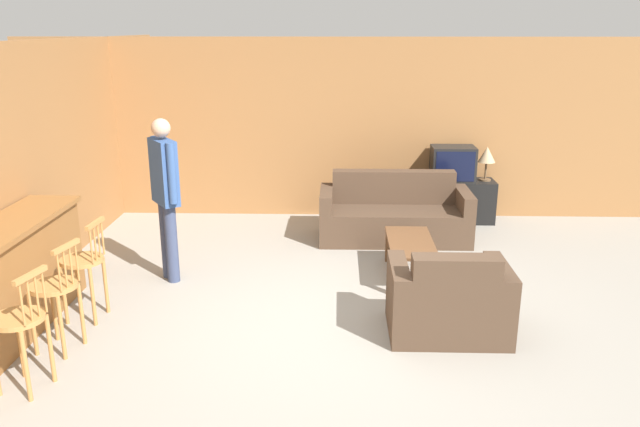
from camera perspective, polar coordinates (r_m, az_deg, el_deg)
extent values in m
plane|color=gray|center=(6.04, 1.39, -10.23)|extent=(24.00, 24.00, 0.00)
cube|color=#9E6B3D|center=(9.21, 1.60, 7.75)|extent=(9.40, 0.08, 2.60)
cube|color=#9E6B3D|center=(7.64, -24.11, 4.44)|extent=(0.08, 8.71, 2.60)
cylinder|color=#B77F42|center=(5.34, -25.93, -8.62)|extent=(0.48, 0.48, 0.04)
cylinder|color=#B77F42|center=(5.65, -25.71, -10.71)|extent=(0.04, 0.04, 0.59)
cylinder|color=#B77F42|center=(5.48, -23.41, -11.27)|extent=(0.04, 0.04, 0.59)
cylinder|color=#B77F42|center=(5.29, -25.30, -12.54)|extent=(0.04, 0.04, 0.59)
cylinder|color=#B77F42|center=(5.24, -23.91, -6.57)|extent=(0.02, 0.02, 0.33)
cylinder|color=#B77F42|center=(5.18, -24.46, -6.89)|extent=(0.02, 0.02, 0.33)
cylinder|color=#B77F42|center=(5.13, -25.02, -7.22)|extent=(0.02, 0.02, 0.33)
cylinder|color=#B77F42|center=(5.07, -25.59, -7.55)|extent=(0.02, 0.02, 0.33)
cube|color=#B77F42|center=(5.09, -24.99, -5.15)|extent=(0.11, 0.34, 0.04)
cylinder|color=#B77F42|center=(5.84, -23.20, -6.10)|extent=(0.48, 0.48, 0.04)
cylinder|color=#B77F42|center=(6.15, -23.13, -8.14)|extent=(0.04, 0.04, 0.59)
cylinder|color=#B77F42|center=(5.95, -24.77, -9.18)|extent=(0.04, 0.04, 0.59)
cylinder|color=#B77F42|center=(5.99, -20.95, -8.56)|extent=(0.04, 0.04, 0.59)
cylinder|color=#B77F42|center=(5.78, -22.56, -9.65)|extent=(0.04, 0.04, 0.59)
cylinder|color=#B77F42|center=(5.77, -21.33, -4.18)|extent=(0.02, 0.02, 0.33)
cylinder|color=#B77F42|center=(5.71, -21.80, -4.45)|extent=(0.02, 0.02, 0.33)
cylinder|color=#B77F42|center=(5.65, -22.27, -4.72)|extent=(0.02, 0.02, 0.33)
cylinder|color=#B77F42|center=(5.59, -22.75, -5.01)|extent=(0.02, 0.02, 0.33)
cube|color=#B77F42|center=(5.62, -22.24, -2.83)|extent=(0.11, 0.34, 0.04)
cylinder|color=#B77F42|center=(6.36, -20.95, -3.99)|extent=(0.43, 0.43, 0.04)
cylinder|color=#B77F42|center=(6.65, -21.23, -6.02)|extent=(0.04, 0.04, 0.59)
cylinder|color=#B77F42|center=(6.43, -22.35, -6.96)|extent=(0.04, 0.04, 0.59)
cylinder|color=#B77F42|center=(6.53, -19.01, -6.21)|extent=(0.04, 0.04, 0.59)
cylinder|color=#B77F42|center=(6.30, -20.06, -7.18)|extent=(0.04, 0.04, 0.59)
cylinder|color=#B77F42|center=(6.33, -19.26, -2.12)|extent=(0.02, 0.02, 0.33)
cylinder|color=#B77F42|center=(6.26, -19.56, -2.35)|extent=(0.02, 0.02, 0.33)
cylinder|color=#B77F42|center=(6.20, -19.87, -2.59)|extent=(0.02, 0.02, 0.33)
cylinder|color=#B77F42|center=(6.13, -20.19, -2.84)|extent=(0.02, 0.02, 0.33)
cube|color=#B77F42|center=(6.17, -19.88, -0.86)|extent=(0.06, 0.34, 0.04)
cube|color=#4C3828|center=(8.34, 6.80, -0.98)|extent=(1.65, 0.83, 0.43)
cube|color=#4C3828|center=(8.51, 6.73, 2.46)|extent=(1.65, 0.22, 0.44)
cube|color=#4C3828|center=(8.27, 0.57, -0.12)|extent=(0.16, 0.83, 0.68)
cube|color=#4C3828|center=(8.43, 12.96, -0.23)|extent=(0.16, 0.83, 0.68)
cube|color=#4C3828|center=(5.95, 11.57, -8.68)|extent=(0.76, 0.78, 0.43)
cube|color=#4C3828|center=(5.53, 12.30, -5.93)|extent=(0.76, 0.22, 0.42)
cube|color=#4C3828|center=(6.00, 16.00, -7.58)|extent=(0.16, 0.78, 0.67)
cube|color=#4C3828|center=(5.84, 7.14, -7.71)|extent=(0.16, 0.78, 0.67)
cube|color=brown|center=(7.05, 8.30, -2.65)|extent=(0.50, 1.08, 0.04)
cube|color=brown|center=(6.64, 6.87, -5.85)|extent=(0.06, 0.06, 0.40)
cube|color=brown|center=(6.69, 10.49, -5.84)|extent=(0.06, 0.06, 0.40)
cube|color=brown|center=(7.58, 6.23, -2.94)|extent=(0.06, 0.06, 0.40)
cube|color=brown|center=(7.62, 9.39, -2.95)|extent=(0.06, 0.06, 0.40)
cube|color=black|center=(9.26, 11.84, 1.15)|extent=(1.24, 0.44, 0.61)
cube|color=black|center=(9.14, 12.04, 4.49)|extent=(0.61, 0.41, 0.49)
cube|color=black|center=(8.93, 12.27, 4.20)|extent=(0.54, 0.01, 0.42)
cylinder|color=brown|center=(9.28, 14.85, 3.00)|extent=(0.16, 0.16, 0.02)
cylinder|color=brown|center=(9.25, 14.91, 3.82)|extent=(0.03, 0.03, 0.25)
cone|color=tan|center=(9.21, 15.02, 5.24)|extent=(0.24, 0.24, 0.22)
cylinder|color=#384260|center=(7.20, -13.84, -2.34)|extent=(0.13, 0.13, 0.89)
cylinder|color=#384260|center=(7.06, -13.42, -2.69)|extent=(0.13, 0.13, 0.89)
cube|color=#335189|center=(6.92, -14.08, 3.71)|extent=(0.39, 0.46, 0.70)
cylinder|color=#335189|center=(7.13, -14.74, 4.28)|extent=(0.09, 0.09, 0.65)
cylinder|color=#335189|center=(6.69, -13.40, 3.57)|extent=(0.09, 0.09, 0.65)
sphere|color=tan|center=(6.83, -14.36, 7.58)|extent=(0.20, 0.20, 0.20)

